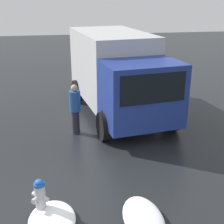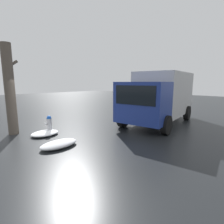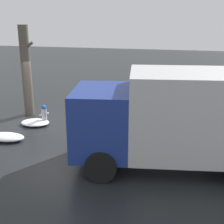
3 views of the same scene
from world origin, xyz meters
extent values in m
plane|color=black|center=(0.00, 0.00, 0.00)|extent=(60.00, 60.00, 0.00)
cylinder|color=#B7B7BC|center=(0.00, 0.00, 0.35)|extent=(0.21, 0.21, 0.69)
cylinder|color=blue|center=(0.00, 0.00, 0.72)|extent=(0.23, 0.23, 0.05)
sphere|color=blue|center=(0.00, 0.00, 0.74)|extent=(0.18, 0.18, 0.18)
cylinder|color=#B7B7BC|center=(-0.12, 0.11, 0.43)|extent=(0.15, 0.15, 0.11)
cylinder|color=#B7B7BC|center=(-0.11, -0.12, 0.43)|extent=(0.13, 0.13, 0.09)
cylinder|color=#B7B7BC|center=(0.11, 0.12, 0.43)|extent=(0.13, 0.13, 0.09)
cylinder|color=brown|center=(-1.24, 1.06, 2.04)|extent=(0.44, 0.44, 4.08)
cylinder|color=brown|center=(-1.05, 1.06, 3.18)|extent=(0.50, 0.12, 0.40)
cube|color=navy|center=(3.35, -2.98, 1.43)|extent=(2.00, 2.56, 1.95)
cube|color=black|center=(2.50, -3.10, 1.82)|extent=(0.31, 1.95, 0.86)
cube|color=#BCBCBC|center=(6.29, -2.56, 1.70)|extent=(4.54, 2.92, 2.50)
cylinder|color=black|center=(3.59, -4.13, 0.45)|extent=(0.93, 0.40, 0.90)
cylinder|color=black|center=(3.27, -1.81, 0.45)|extent=(0.93, 0.40, 0.90)
cylinder|color=black|center=(7.18, -1.25, 0.45)|extent=(0.93, 0.40, 0.90)
cylinder|color=#23232D|center=(3.90, -0.98, 0.39)|extent=(0.24, 0.24, 0.78)
cylinder|color=#234C8C|center=(3.90, -0.98, 1.11)|extent=(0.36, 0.36, 0.65)
sphere|color=tan|center=(3.90, -0.98, 1.54)|extent=(0.21, 0.21, 0.21)
ellipsoid|color=white|center=(-0.34, -0.21, 0.10)|extent=(1.22, 0.94, 0.19)
ellipsoid|color=white|center=(-0.65, -2.00, 0.12)|extent=(1.43, 0.80, 0.24)
camera|label=1|loc=(-5.47, -0.52, 4.30)|focal=50.00mm
camera|label=2|loc=(-3.74, -7.72, 2.39)|focal=28.00mm
camera|label=3|loc=(5.65, -11.67, 4.54)|focal=50.00mm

